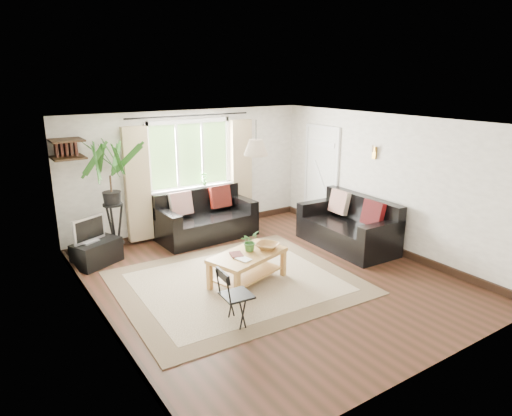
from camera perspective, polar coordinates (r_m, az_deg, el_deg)
floor at (r=7.12m, az=1.80°, el=-8.90°), size 5.50×5.50×0.00m
ceiling at (r=6.48m, az=1.99°, el=10.70°), size 5.50×5.50×0.00m
wall_back at (r=9.02m, az=-8.28°, el=4.42°), size 5.00×0.02×2.40m
wall_front at (r=4.85m, az=21.13°, el=-7.03°), size 5.00×0.02×2.40m
wall_left at (r=5.70m, az=-19.14°, el=-3.39°), size 0.02×5.50×2.40m
wall_right at (r=8.36m, az=16.04°, el=3.00°), size 0.02×5.50×2.40m
rug at (r=7.01m, az=-2.43°, el=-9.25°), size 3.54×3.07×0.02m
window at (r=8.92m, az=-8.26°, el=6.57°), size 2.50×0.16×2.16m
door at (r=9.54m, az=8.12°, el=3.84°), size 0.06×0.96×2.06m
corner_shelf at (r=7.98m, az=-22.54°, el=6.84°), size 0.50×0.50×0.34m
pendant_lamp at (r=6.85m, az=0.00°, el=8.06°), size 0.36×0.36×0.54m
wall_sconce at (r=8.40m, az=14.47°, el=6.94°), size 0.12×0.12×0.28m
sofa_back at (r=8.79m, az=-6.24°, el=-1.00°), size 1.87×1.00×0.86m
sofa_right at (r=8.44m, az=11.32°, el=-1.95°), size 1.88×0.99×0.87m
coffee_table at (r=6.91m, az=-1.05°, el=-7.54°), size 1.31×0.95×0.48m
table_plant at (r=6.87m, az=-0.82°, el=-4.17°), size 0.35×0.33×0.30m
bowl at (r=6.98m, az=1.44°, el=-4.77°), size 0.47×0.47×0.09m
book_a at (r=6.54m, az=-2.06°, el=-6.60°), size 0.20×0.24×0.02m
book_b at (r=6.73m, az=-3.20°, el=-5.91°), size 0.24×0.28×0.02m
tv_stand at (r=8.02m, az=-19.27°, el=-5.30°), size 0.87×0.71×0.41m
tv at (r=7.86m, az=-20.17°, el=-2.50°), size 0.61×0.42×0.45m
palm_stand at (r=8.09m, az=-17.54°, el=1.02°), size 0.99×0.99×2.01m
folding_chair at (r=5.79m, az=-2.43°, el=-10.95°), size 0.43×0.43×0.76m
sill_plant at (r=9.05m, az=-6.49°, el=3.65°), size 0.14×0.10×0.27m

